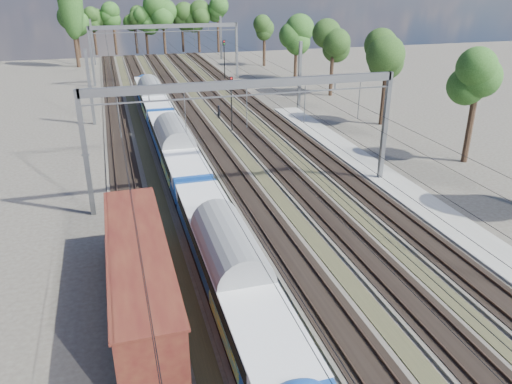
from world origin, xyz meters
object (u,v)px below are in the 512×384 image
object	(u,v)px
freight_boxcar	(140,272)
signal_near	(231,97)
worker	(219,112)
signal_far	(224,55)
emu_train	(175,144)

from	to	relation	value
freight_boxcar	signal_near	world-z (taller)	signal_near
freight_boxcar	worker	world-z (taller)	freight_boxcar
worker	signal_near	world-z (taller)	signal_near
freight_boxcar	signal_far	distance (m)	62.73
freight_boxcar	emu_train	bearing A→B (deg)	76.96
signal_near	signal_far	bearing A→B (deg)	86.57
signal_near	freight_boxcar	bearing A→B (deg)	-103.81
worker	signal_far	xyz separation A→B (m)	(6.32, 24.07, 3.20)
emu_train	signal_near	size ratio (longest dim) A/B	10.15
emu_train	freight_boxcar	bearing A→B (deg)	-103.04
signal_far	signal_near	bearing A→B (deg)	-111.32
signal_near	signal_far	distance (m)	30.66
emu_train	signal_near	distance (m)	13.04
emu_train	signal_far	bearing A→B (deg)	71.23
freight_boxcar	signal_far	xyz separation A→B (m)	(18.28, 59.98, 1.79)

